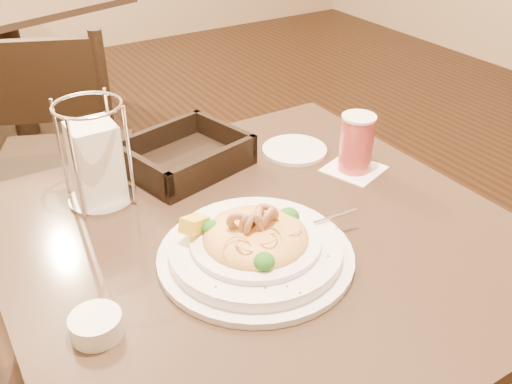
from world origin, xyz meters
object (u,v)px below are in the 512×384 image
drink_glass (356,144)px  side_plate (294,150)px  napkin_caddy (96,160)px  dining_chair_near (59,161)px  background_table (9,46)px  bread_basket (185,158)px  butter_ramekin (96,325)px  main_table (261,323)px  pasta_bowl (255,245)px

drink_glass → side_plate: size_ratio=0.96×
napkin_caddy → dining_chair_near: bearing=85.9°
background_table → dining_chair_near: bearing=-95.2°
bread_basket → napkin_caddy: 0.22m
butter_ramekin → dining_chair_near: bearing=80.0°
main_table → drink_glass: size_ratio=6.24×
main_table → pasta_bowl: pasta_bowl is taller
bread_basket → dining_chair_near: bearing=104.6°
background_table → pasta_bowl: (-0.00, -2.27, 0.26)m
dining_chair_near → bread_basket: size_ratio=3.23×
main_table → drink_glass: 0.43m
side_plate → butter_ramekin: butter_ramekin is taller
dining_chair_near → butter_ramekin: bearing=103.2°
pasta_bowl → butter_ramekin: bearing=-174.6°
bread_basket → butter_ramekin: (-0.33, -0.39, -0.01)m
pasta_bowl → napkin_caddy: napkin_caddy is taller
background_table → butter_ramekin: 2.33m
dining_chair_near → drink_glass: size_ratio=6.45×
drink_glass → napkin_caddy: bearing=161.4°
main_table → background_table: (-0.05, 2.21, 0.00)m
pasta_bowl → side_plate: size_ratio=2.51×
drink_glass → napkin_caddy: napkin_caddy is taller
napkin_caddy → side_plate: (0.45, -0.03, -0.09)m
background_table → bread_basket: (0.04, -1.91, 0.25)m
drink_glass → side_plate: bearing=114.3°
background_table → bread_basket: bearing=-88.9°
pasta_bowl → bread_basket: size_ratio=1.31×
pasta_bowl → butter_ramekin: (-0.29, -0.03, -0.01)m
background_table → napkin_caddy: 1.97m
background_table → drink_glass: bearing=-80.7°
main_table → pasta_bowl: size_ratio=2.39×
dining_chair_near → pasta_bowl: bearing=120.0°
drink_glass → pasta_bowl: bearing=-156.3°
dining_chair_near → side_plate: bearing=144.3°
napkin_caddy → pasta_bowl: bearing=-63.7°
butter_ramekin → main_table: bearing=14.0°
dining_chair_near → drink_glass: (0.47, -0.80, 0.28)m
drink_glass → napkin_caddy: size_ratio=0.69×
drink_glass → dining_chair_near: bearing=120.0°
dining_chair_near → pasta_bowl: size_ratio=2.47×
bread_basket → butter_ramekin: size_ratio=3.74×
side_plate → napkin_caddy: bearing=175.7°
background_table → side_plate: size_ratio=7.55×
napkin_caddy → side_plate: size_ratio=1.40×
dining_chair_near → butter_ramekin: size_ratio=12.09×
background_table → butter_ramekin: butter_ramekin is taller
pasta_bowl → main_table: bearing=49.3°
bread_basket → butter_ramekin: 0.51m
dining_chair_near → side_plate: (0.40, -0.67, 0.22)m
background_table → side_plate: side_plate is taller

